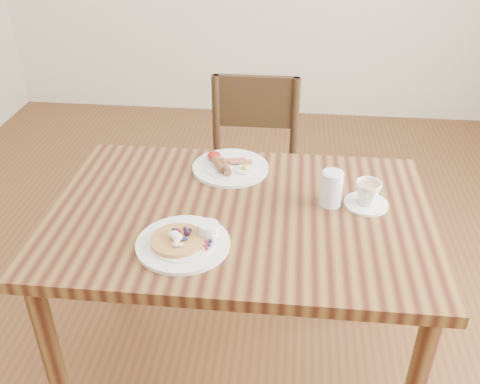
{
  "coord_description": "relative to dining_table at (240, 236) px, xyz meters",
  "views": [
    {
      "loc": [
        0.15,
        -1.38,
        1.69
      ],
      "look_at": [
        0.0,
        0.0,
        0.82
      ],
      "focal_mm": 40.0,
      "sensor_mm": 36.0,
      "label": 1
    }
  ],
  "objects": [
    {
      "name": "ground",
      "position": [
        0.0,
        0.0,
        -0.65
      ],
      "size": [
        5.0,
        5.0,
        0.0
      ],
      "primitive_type": "plane",
      "color": "brown",
      "rests_on": "ground"
    },
    {
      "name": "dining_table",
      "position": [
        0.0,
        0.0,
        0.0
      ],
      "size": [
        1.2,
        0.8,
        0.75
      ],
      "color": "brown",
      "rests_on": "ground"
    },
    {
      "name": "pancake_plate",
      "position": [
        -0.14,
        -0.19,
        0.11
      ],
      "size": [
        0.27,
        0.27,
        0.06
      ],
      "color": "white",
      "rests_on": "dining_table"
    },
    {
      "name": "water_glass",
      "position": [
        0.28,
        0.07,
        0.16
      ],
      "size": [
        0.07,
        0.07,
        0.12
      ],
      "primitive_type": "cylinder",
      "color": "silver",
      "rests_on": "dining_table"
    },
    {
      "name": "chair_far",
      "position": [
        -0.02,
        0.73,
        -0.16
      ],
      "size": [
        0.42,
        0.42,
        0.88
      ],
      "rotation": [
        0.0,
        0.0,
        3.15
      ],
      "color": "#372214",
      "rests_on": "ground"
    },
    {
      "name": "teacup_saucer",
      "position": [
        0.4,
        0.08,
        0.14
      ],
      "size": [
        0.14,
        0.14,
        0.08
      ],
      "color": "white",
      "rests_on": "dining_table"
    },
    {
      "name": "breakfast_plate",
      "position": [
        -0.07,
        0.26,
        0.11
      ],
      "size": [
        0.27,
        0.27,
        0.04
      ],
      "color": "white",
      "rests_on": "dining_table"
    }
  ]
}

